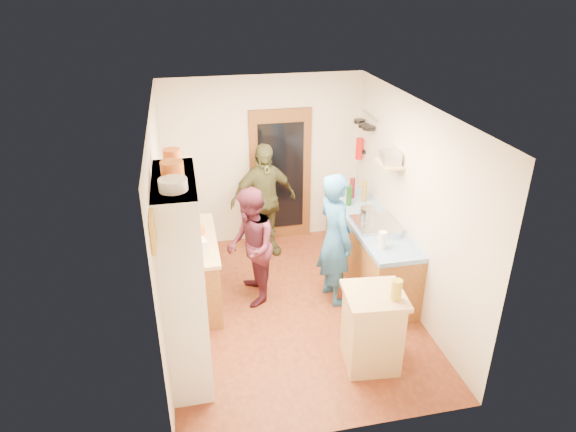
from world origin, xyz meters
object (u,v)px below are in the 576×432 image
object	(u,v)px
hutch_body	(184,280)
person_back	(264,200)
person_hob	(338,239)
island_base	(372,331)
right_counter_base	(369,251)
person_left	(252,246)

from	to	relation	value
hutch_body	person_back	bearing A→B (deg)	62.23
hutch_body	person_hob	xyz separation A→B (m)	(1.92, 0.90, -0.22)
island_base	person_hob	xyz separation A→B (m)	(-0.01, 1.27, 0.45)
right_counter_base	island_base	xyz separation A→B (m)	(-0.58, -1.66, 0.01)
hutch_body	right_counter_base	bearing A→B (deg)	27.47
right_counter_base	island_base	distance (m)	1.76
island_base	person_hob	bearing A→B (deg)	90.27
hutch_body	island_base	xyz separation A→B (m)	(1.92, -0.36, -0.67)
hutch_body	island_base	distance (m)	2.07
right_counter_base	person_hob	xyz separation A→B (m)	(-0.58, -0.40, 0.46)
hutch_body	person_left	size ratio (longest dim) A/B	1.41
person_hob	person_back	distance (m)	1.57
person_left	person_back	world-z (taller)	person_back
hutch_body	person_back	size ratio (longest dim) A/B	1.26
hutch_body	right_counter_base	distance (m)	2.90
right_counter_base	person_left	world-z (taller)	person_left
island_base	person_hob	world-z (taller)	person_hob
hutch_body	person_left	world-z (taller)	hutch_body
person_hob	island_base	bearing A→B (deg)	168.75
person_hob	person_back	size ratio (longest dim) A/B	1.01
person_hob	right_counter_base	bearing A→B (deg)	-67.17
person_left	person_back	distance (m)	1.21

